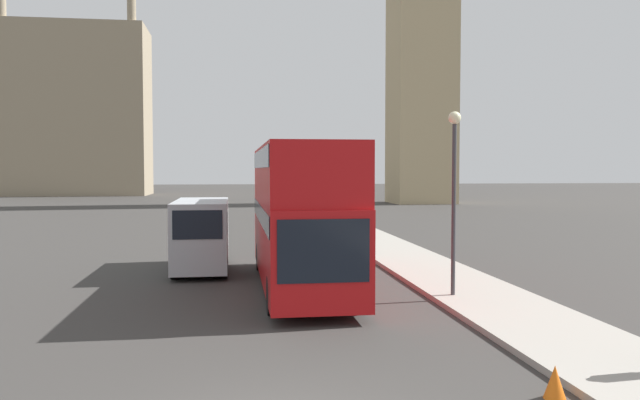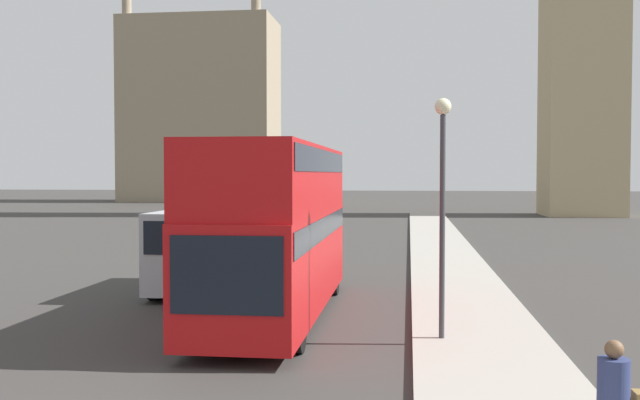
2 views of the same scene
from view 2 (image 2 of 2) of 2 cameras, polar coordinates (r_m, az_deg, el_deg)
name	(u,v)px [view 2 (image 2 of 2)]	position (r m, az deg, el deg)	size (l,w,h in m)	color
building_block_distant	(201,111)	(97.74, -9.51, 7.06)	(20.05, 10.09, 29.64)	gray
red_double_decker_bus	(277,222)	(18.47, -3.49, -1.79)	(2.52, 10.30, 4.43)	#B71114
white_van	(197,248)	(22.92, -9.78, -3.79)	(1.93, 5.21, 2.59)	#B2B7BC
street_lamp	(443,179)	(15.64, 9.78, 1.67)	(0.36, 0.36, 5.21)	#38383D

